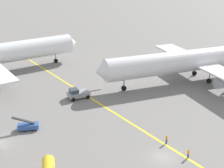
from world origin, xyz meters
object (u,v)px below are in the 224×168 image
object	(u,v)px
pushback_tug	(78,93)
gse_belt_loader_portside	(28,126)
airliner_being_pushed	(194,60)
ground_crew_marshaller_foreground	(167,139)
ground_crew_ramp_agent_by_cones	(188,153)

from	to	relation	value
pushback_tug	gse_belt_loader_portside	world-z (taller)	gse_belt_loader_portside
airliner_being_pushed	gse_belt_loader_portside	size ratio (longest dim) A/B	10.96
airliner_being_pushed	ground_crew_marshaller_foreground	world-z (taller)	airliner_being_pushed
gse_belt_loader_portside	ground_crew_marshaller_foreground	size ratio (longest dim) A/B	2.89
pushback_tug	gse_belt_loader_portside	xyz separation A→B (m)	(-14.83, -9.36, -0.36)
ground_crew_marshaller_foreground	ground_crew_ramp_agent_by_cones	xyz separation A→B (m)	(0.23, -5.45, -0.06)
ground_crew_marshaller_foreground	airliner_being_pushed	bearing A→B (deg)	39.87
airliner_being_pushed	ground_crew_ramp_agent_by_cones	size ratio (longest dim) A/B	33.67
gse_belt_loader_portside	airliner_being_pushed	bearing A→B (deg)	5.88
gse_belt_loader_portside	ground_crew_ramp_agent_by_cones	bearing A→B (deg)	-47.92
airliner_being_pushed	pushback_tug	bearing A→B (deg)	172.03
ground_crew_ramp_agent_by_cones	ground_crew_marshaller_foreground	bearing A→B (deg)	92.42
ground_crew_marshaller_foreground	ground_crew_ramp_agent_by_cones	size ratio (longest dim) A/B	1.06
gse_belt_loader_portside	ground_crew_marshaller_foreground	xyz separation A→B (m)	(20.41, -17.41, 0.09)
gse_belt_loader_portside	ground_crew_marshaller_foreground	world-z (taller)	gse_belt_loader_portside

